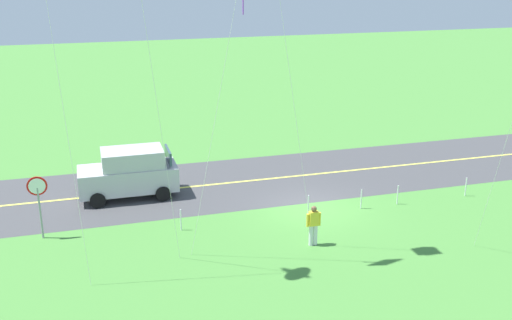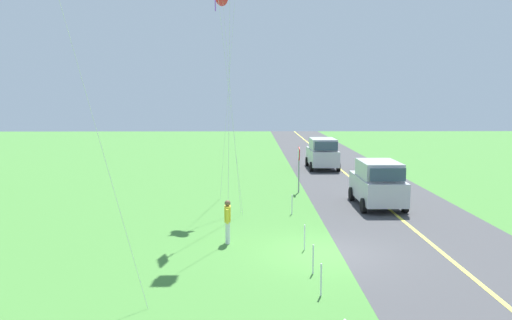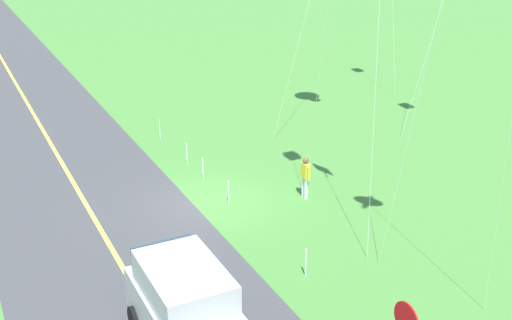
{
  "view_description": "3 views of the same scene",
  "coord_description": "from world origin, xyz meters",
  "views": [
    {
      "loc": [
        9.13,
        22.78,
        10.36
      ],
      "look_at": [
        3.08,
        2.01,
        3.14
      ],
      "focal_mm": 42.27,
      "sensor_mm": 36.0,
      "label": 1
    },
    {
      "loc": [
        -17.35,
        2.62,
        5.39
      ],
      "look_at": [
        3.35,
        2.36,
        2.8
      ],
      "focal_mm": 36.66,
      "sensor_mm": 36.0,
      "label": 2
    },
    {
      "loc": [
        19.6,
        -7.85,
        10.22
      ],
      "look_at": [
        1.28,
        1.36,
        1.9
      ],
      "focal_mm": 44.75,
      "sensor_mm": 36.0,
      "label": 3
    }
  ],
  "objects": [
    {
      "name": "asphalt_road",
      "position": [
        0.0,
        -4.0,
        0.0
      ],
      "size": [
        120.0,
        7.0,
        0.0
      ],
      "primitive_type": "cube",
      "color": "#424244",
      "rests_on": "ground"
    },
    {
      "name": "fence_post_3",
      "position": [
        0.37,
        0.7,
        0.45
      ],
      "size": [
        0.05,
        0.05,
        0.9
      ],
      "primitive_type": "cylinder",
      "color": "silver",
      "rests_on": "ground"
    },
    {
      "name": "car_suv_foreground",
      "position": [
        7.45,
        -3.57,
        1.15
      ],
      "size": [
        4.4,
        2.12,
        2.24
      ],
      "color": "#B7B7BC",
      "rests_on": "ground"
    },
    {
      "name": "ground_plane",
      "position": [
        0.0,
        0.0,
        -0.05
      ],
      "size": [
        120.0,
        120.0,
        0.1
      ],
      "primitive_type": "cube",
      "color": "#478438"
    },
    {
      "name": "fence_post_1",
      "position": [
        -3.85,
        0.7,
        0.45
      ],
      "size": [
        0.05,
        0.05,
        0.9
      ],
      "primitive_type": "cylinder",
      "color": "silver",
      "rests_on": "ground"
    },
    {
      "name": "road_centre_stripe",
      "position": [
        0.0,
        -4.0,
        0.01
      ],
      "size": [
        120.0,
        0.16,
        0.0
      ],
      "primitive_type": "cube",
      "color": "#E5E04C",
      "rests_on": "asphalt_road"
    },
    {
      "name": "stop_sign",
      "position": [
        11.15,
        -0.1,
        1.8
      ],
      "size": [
        0.76,
        0.08,
        2.56
      ],
      "color": "gray",
      "rests_on": "ground"
    },
    {
      "name": "car_parked_east_far",
      "position": [
        20.5,
        -2.71,
        1.15
      ],
      "size": [
        4.4,
        2.12,
        2.24
      ],
      "color": "#B7B7BC",
      "rests_on": "ground"
    },
    {
      "name": "fence_post_4",
      "position": [
        5.84,
        0.7,
        0.45
      ],
      "size": [
        0.05,
        0.05,
        0.9
      ],
      "primitive_type": "cylinder",
      "color": "silver",
      "rests_on": "ground"
    },
    {
      "name": "fence_post_2",
      "position": [
        -2.08,
        0.7,
        0.45
      ],
      "size": [
        0.05,
        0.05,
        0.9
      ],
      "primitive_type": "cylinder",
      "color": "silver",
      "rests_on": "ground"
    },
    {
      "name": "person_adult_near",
      "position": [
        1.22,
        3.42,
        0.86
      ],
      "size": [
        0.58,
        0.22,
        1.6
      ],
      "rotation": [
        0.0,
        0.0,
        3.59
      ],
      "color": "silver",
      "rests_on": "ground"
    }
  ]
}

